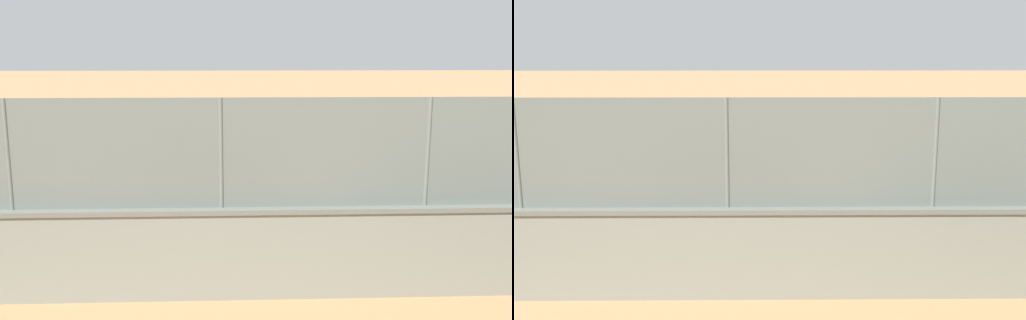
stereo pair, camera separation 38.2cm
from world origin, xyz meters
TOP-DOWN VIEW (x-y plane):
  - ground_plane at (0.00, 0.00)m, footprint 260.00×260.00m
  - perimeter_wall at (-0.18, 12.63)m, footprint 27.17×0.80m
  - fence_panel_on_wall at (-0.18, 12.63)m, footprint 26.69×0.41m
  - player_crossing_court at (2.44, 2.59)m, footprint 1.13×0.69m
  - player_at_service_line at (4.47, 8.53)m, footprint 0.72×1.22m
  - sports_ball at (3.74, 4.82)m, footprint 0.10×0.10m

SIDE VIEW (x-z plane):
  - ground_plane at x=0.00m, z-range 0.00..0.00m
  - sports_ball at x=3.74m, z-range 0.00..0.10m
  - perimeter_wall at x=-0.18m, z-range 0.01..1.53m
  - player_crossing_court at x=2.44m, z-range 0.13..1.65m
  - player_at_service_line at x=4.47m, z-range 0.15..1.77m
  - fence_panel_on_wall at x=-0.18m, z-range 1.53..3.30m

